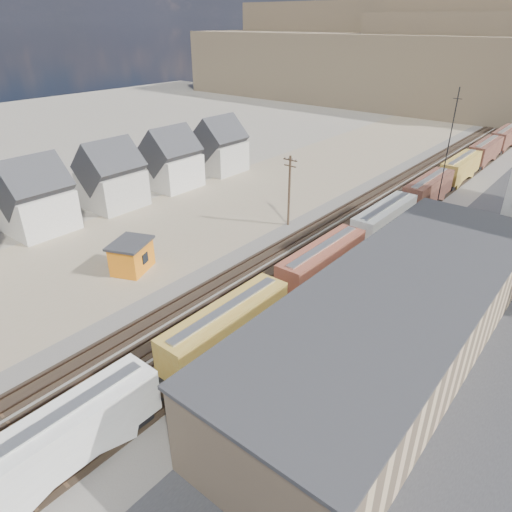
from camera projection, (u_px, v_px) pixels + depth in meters
The scene contains 11 objects.
ground at pixel (29, 446), 31.19m from camera, with size 300.00×300.00×0.00m, color #6B6356.
ballast_bed at pixel (369, 223), 65.47m from camera, with size 18.00×200.00×0.06m, color #4C4742.
dirt_yard at pixel (220, 210), 69.89m from camera, with size 24.00×180.00×0.03m, color #7C7255.
asphalt_lot at pixel (508, 330), 42.80m from camera, with size 26.00×120.00×0.04m, color #232326.
rail_tracks at pixel (365, 221), 65.74m from camera, with size 11.40×200.00×0.24m.
freight_train at pixel (408, 203), 64.74m from camera, with size 3.00×119.74×4.46m.
warehouse at pixel (398, 319), 38.22m from camera, with size 12.40×40.40×7.25m.
utility_pole_north at pixel (289, 190), 62.35m from camera, with size 2.20×0.32×10.00m.
radio_mast at pixel (447, 153), 64.76m from camera, with size 1.20×0.16×18.00m.
townhouse_row at pixel (76, 189), 65.49m from camera, with size 8.15×68.16×10.47m.
maintenance_shed at pixel (132, 256), 52.31m from camera, with size 5.47×6.06×3.63m.
Camera 1 is at (25.76, -6.90, 25.94)m, focal length 32.00 mm.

